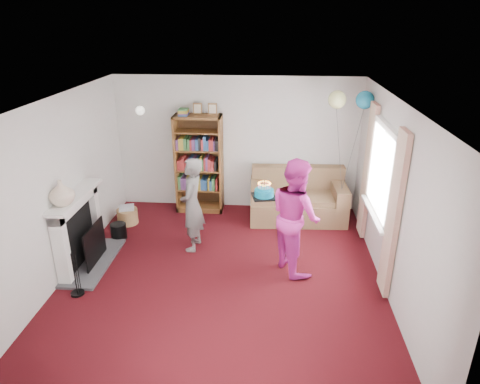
# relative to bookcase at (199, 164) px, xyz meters

# --- Properties ---
(ground) EXTENTS (5.00, 5.00, 0.00)m
(ground) POSITION_rel_bookcase_xyz_m (0.69, -2.30, -0.90)
(ground) COLOR black
(ground) RESTS_ON ground
(wall_back) EXTENTS (4.50, 0.02, 2.50)m
(wall_back) POSITION_rel_bookcase_xyz_m (0.69, 0.21, 0.35)
(wall_back) COLOR silver
(wall_back) RESTS_ON ground
(wall_left) EXTENTS (0.02, 5.00, 2.50)m
(wall_left) POSITION_rel_bookcase_xyz_m (-1.57, -2.30, 0.35)
(wall_left) COLOR silver
(wall_left) RESTS_ON ground
(wall_right) EXTENTS (0.02, 5.00, 2.50)m
(wall_right) POSITION_rel_bookcase_xyz_m (2.95, -2.30, 0.35)
(wall_right) COLOR silver
(wall_right) RESTS_ON ground
(ceiling) EXTENTS (4.50, 5.00, 0.01)m
(ceiling) POSITION_rel_bookcase_xyz_m (0.69, -2.30, 1.60)
(ceiling) COLOR white
(ceiling) RESTS_ON wall_back
(fireplace) EXTENTS (0.55, 1.80, 1.12)m
(fireplace) POSITION_rel_bookcase_xyz_m (-1.40, -2.11, -0.39)
(fireplace) COLOR #3F3F42
(fireplace) RESTS_ON ground
(window_bay) EXTENTS (0.14, 2.02, 2.20)m
(window_bay) POSITION_rel_bookcase_xyz_m (2.90, -1.70, 0.30)
(window_bay) COLOR white
(window_bay) RESTS_ON ground
(wall_sconce) EXTENTS (0.16, 0.23, 0.16)m
(wall_sconce) POSITION_rel_bookcase_xyz_m (-1.06, 0.06, 0.98)
(wall_sconce) COLOR gold
(wall_sconce) RESTS_ON ground
(bookcase) EXTENTS (0.87, 0.42, 2.04)m
(bookcase) POSITION_rel_bookcase_xyz_m (0.00, 0.00, 0.00)
(bookcase) COLOR #472B14
(bookcase) RESTS_ON ground
(sofa) EXTENTS (1.71, 0.91, 0.91)m
(sofa) POSITION_rel_bookcase_xyz_m (1.84, -0.23, -0.56)
(sofa) COLOR brown
(sofa) RESTS_ON ground
(wicker_basket) EXTENTS (0.37, 0.37, 0.33)m
(wicker_basket) POSITION_rel_bookcase_xyz_m (-1.21, -0.74, -0.75)
(wicker_basket) COLOR #936A44
(wicker_basket) RESTS_ON ground
(person_striped) EXTENTS (0.40, 0.57, 1.51)m
(person_striped) POSITION_rel_bookcase_xyz_m (0.13, -1.51, -0.15)
(person_striped) COLOR black
(person_striped) RESTS_ON ground
(person_magenta) EXTENTS (0.94, 1.02, 1.69)m
(person_magenta) POSITION_rel_bookcase_xyz_m (1.71, -1.97, -0.05)
(person_magenta) COLOR #C92894
(person_magenta) RESTS_ON ground
(birthday_cake) EXTENTS (0.33, 0.33, 0.22)m
(birthday_cake) POSITION_rel_bookcase_xyz_m (1.25, -1.80, 0.21)
(birthday_cake) COLOR black
(birthday_cake) RESTS_ON ground
(balloons) EXTENTS (0.73, 0.29, 1.70)m
(balloons) POSITION_rel_bookcase_xyz_m (2.59, -0.45, 1.32)
(balloons) COLOR #3F3F3F
(balloons) RESTS_ON ground
(mantel_vase) EXTENTS (0.38, 0.38, 0.35)m
(mantel_vase) POSITION_rel_bookcase_xyz_m (-1.43, -2.45, 0.40)
(mantel_vase) COLOR beige
(mantel_vase) RESTS_ON fireplace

